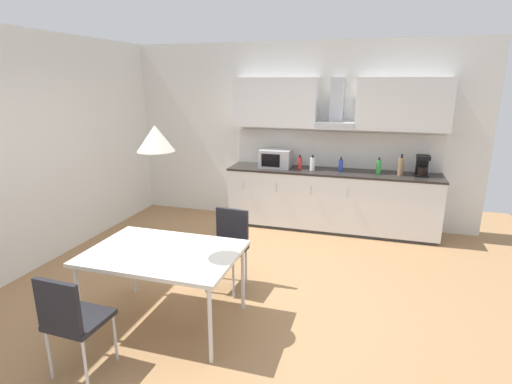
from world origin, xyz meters
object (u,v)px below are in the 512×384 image
bottle_blue (341,165)px  chair_far_right (229,241)px  bottle_brown (401,166)px  pendant_lamp (155,138)px  microwave (276,159)px  bottle_green (379,167)px  coffee_maker (422,166)px  dining_table (163,256)px  chair_near_left (70,316)px  bottle_red (300,163)px  bottle_white (312,164)px

bottle_blue → chair_far_right: (-1.00, -2.17, -0.48)m
bottle_brown → pendant_lamp: pendant_lamp is taller
microwave → bottle_green: microwave is taller
coffee_maker → dining_table: bearing=-129.2°
chair_near_left → bottle_blue: bearing=67.2°
bottle_red → pendant_lamp: size_ratio=0.68×
bottle_white → bottle_blue: bottle_white is taller
bottle_green → dining_table: size_ratio=0.18×
microwave → bottle_green: (1.54, -0.01, -0.04)m
coffee_maker → bottle_red: 1.75m
bottle_brown → pendant_lamp: 3.73m
microwave → chair_near_left: (-0.63, -3.84, -0.53)m
bottle_white → bottle_red: 0.21m
bottle_white → bottle_red: size_ratio=1.08×
microwave → chair_near_left: microwave is taller
pendant_lamp → microwave: bearing=83.8°
bottle_white → pendant_lamp: size_ratio=0.74×
bottle_green → bottle_red: bottle_green is taller
pendant_lamp → bottle_brown: bearing=53.7°
coffee_maker → chair_far_right: coffee_maker is taller
bottle_white → bottle_brown: (1.26, 0.01, 0.03)m
bottle_green → bottle_white: 0.96m
bottle_blue → bottle_brown: bearing=-5.1°
bottle_white → bottle_red: (-0.20, 0.04, -0.01)m
microwave → dining_table: 3.02m
coffee_maker → bottle_red: (-1.75, -0.03, -0.06)m
microwave → chair_far_right: size_ratio=0.55×
microwave → bottle_white: 0.59m
bottle_blue → pendant_lamp: size_ratio=0.65×
microwave → bottle_white: size_ratio=2.04×
bottle_white → microwave: bearing=175.8°
microwave → bottle_blue: (1.00, 0.05, -0.05)m
pendant_lamp → dining_table: bearing=-104.0°
dining_table → chair_far_right: (0.32, 0.86, -0.16)m
bottle_green → bottle_brown: 0.30m
bottle_blue → chair_far_right: size_ratio=0.24×
dining_table → bottle_green: bearing=57.8°
bottle_white → bottle_blue: 0.42m
bottle_green → chair_near_left: 4.43m
bottle_white → bottle_blue: size_ratio=1.13×
bottle_blue → chair_far_right: bearing=-114.8°
bottle_brown → chair_near_left: bottle_brown is taller
bottle_blue → chair_near_left: bottle_blue is taller
bottle_blue → bottle_red: bottle_red is taller
chair_near_left → chair_far_right: bearing=69.9°
pendant_lamp → bottle_green: bearing=57.8°
dining_table → chair_near_left: 0.93m
chair_far_right → dining_table: bearing=-110.3°
coffee_maker → bottle_red: bearing=-179.1°
bottle_white → bottle_green: bearing=1.7°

